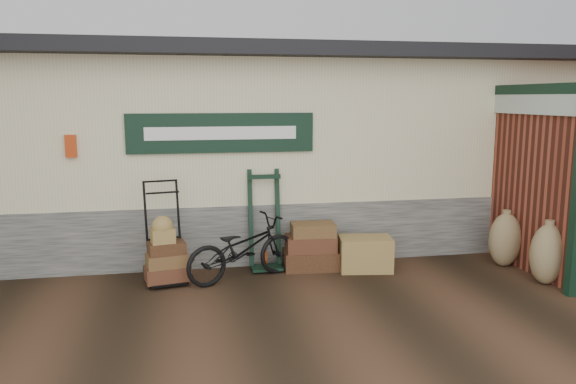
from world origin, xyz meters
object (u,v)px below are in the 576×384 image
Objects in this scene: porter_trolley at (164,231)px; suitcase_stack at (311,246)px; wicker_hamper at (365,254)px; bicycle at (243,245)px; green_barrow at (265,220)px.

porter_trolley is 1.80× the size of suitcase_stack.
wicker_hamper is (0.75, -0.21, -0.10)m from suitcase_stack.
bicycle is (-1.01, -0.32, 0.14)m from suitcase_stack.
green_barrow is at bearing 2.33° from porter_trolley.
wicker_hamper is 0.44× the size of bicycle.
green_barrow is 1.51m from wicker_hamper.
suitcase_stack is 0.46× the size of bicycle.
porter_trolley is 0.84× the size of bicycle.
wicker_hamper is at bearing -11.57° from porter_trolley.
suitcase_stack is 1.07m from bicycle.
green_barrow is 0.64m from bicycle.
wicker_hamper is at bearing -108.81° from bicycle.
green_barrow is at bearing 165.54° from wicker_hamper.
porter_trolley reaches higher than wicker_hamper.
bicycle is at bearing -162.65° from suitcase_stack.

